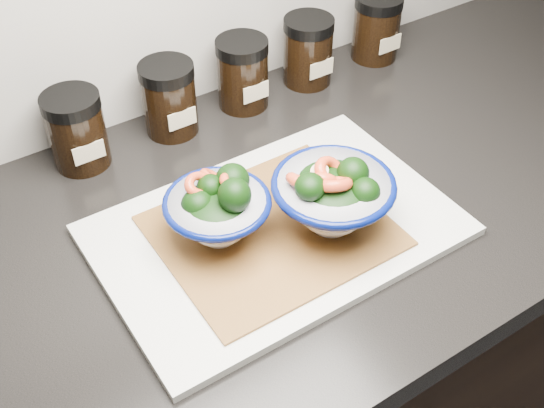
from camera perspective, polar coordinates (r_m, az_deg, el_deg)
cabinet at (r=1.33m, az=5.23°, el=-13.27°), size 3.43×0.58×0.86m
countertop at (r=0.99m, az=6.84°, el=1.53°), size 3.50×0.60×0.04m
cutting_board at (r=0.88m, az=0.32°, el=-2.17°), size 0.45×0.30×0.01m
bamboo_mat at (r=0.87m, az=-0.00°, el=-2.24°), size 0.28×0.24×0.00m
bowl_left at (r=0.83m, az=-4.53°, el=-0.45°), size 0.13×0.13×0.10m
bowl_right at (r=0.84m, az=5.12°, el=0.67°), size 0.16×0.16×0.11m
spice_jar_a at (r=1.00m, az=-16.02°, el=5.95°), size 0.08×0.08×0.11m
spice_jar_b at (r=1.03m, az=-8.60°, el=8.72°), size 0.08×0.08×0.11m
spice_jar_c at (r=1.08m, az=-2.47°, el=10.87°), size 0.08×0.08×0.11m
spice_jar_d at (r=1.14m, az=3.03°, el=12.68°), size 0.08×0.08×0.11m
spice_jar_e at (r=1.22m, az=8.73°, el=14.41°), size 0.08×0.08×0.11m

